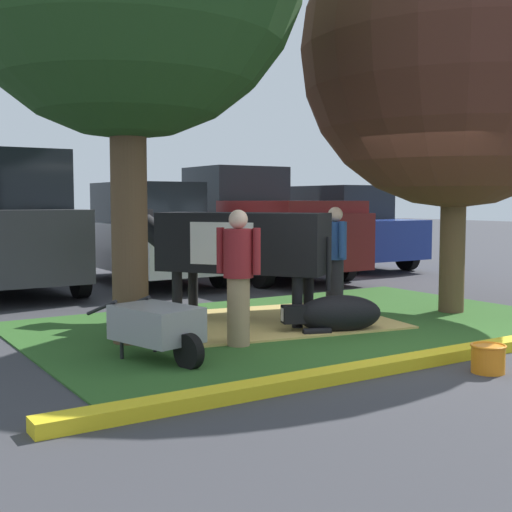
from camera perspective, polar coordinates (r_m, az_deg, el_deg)
The scene contains 15 objects.
ground_plane at distance 8.01m, azimuth 11.49°, elevation -7.45°, with size 80.00×80.00×0.00m, color #38383D.
grass_island at distance 9.22m, azimuth 4.03°, elevation -5.70°, with size 7.27×4.64×0.02m, color #2D5B23.
curb_yellow at distance 7.41m, azimuth 15.58°, elevation -8.03°, with size 8.47×0.24×0.12m, color yellow.
hay_bedding at distance 9.28m, azimuth 1.00°, elevation -5.52°, with size 3.20×2.40×0.04m, color tan.
shade_tree_right at distance 10.64m, azimuth 16.50°, elevation 16.13°, with size 4.54×4.54×6.09m.
cow_holstein at distance 9.21m, azimuth -1.80°, elevation 1.08°, with size 2.18×2.73×1.54m.
calf_lying at distance 8.65m, azimuth 6.78°, elevation -4.87°, with size 1.33×0.83×0.48m.
person_handler at distance 7.70m, azimuth -1.49°, elevation -1.53°, with size 0.36×0.44×1.57m.
person_visitor_near at distance 10.08m, azimuth 6.63°, elevation -0.05°, with size 0.34×0.52×1.57m.
wheelbarrow at distance 7.12m, azimuth -8.23°, elevation -5.75°, with size 0.87×1.62×0.63m.
bucket_orange at distance 7.04m, azimuth 18.87°, elevation -8.08°, with size 0.34×0.34×0.28m.
suv_dark_grey at distance 13.17m, azimuth -20.51°, elevation 2.66°, with size 2.14×4.61×2.52m.
hatchback_white at distance 13.85m, azimuth -9.12°, elevation 1.80°, with size 2.04×4.41×2.02m.
pickup_truck_maroon at distance 14.97m, azimuth -0.10°, elevation 2.57°, with size 2.24×5.41×2.42m.
sedan_blue at distance 17.04m, azimuth 7.06°, elevation 2.36°, with size 2.04×4.41×2.02m.
Camera 1 is at (-5.46, -5.62, 1.67)m, focal length 47.73 mm.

